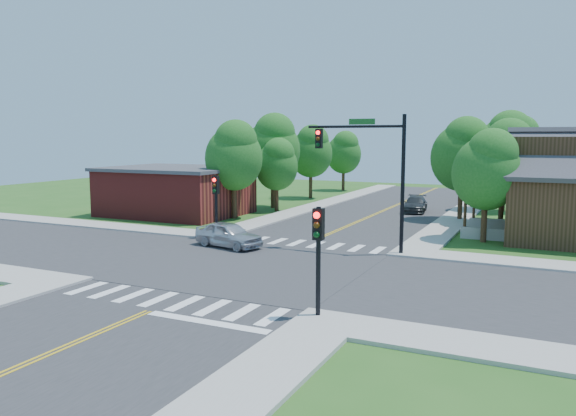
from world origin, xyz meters
The scene contains 25 objects.
ground centered at (0.00, 0.00, 0.00)m, with size 100.00×100.00×0.00m, color #27571B.
road_ns centered at (0.00, 0.00, 0.02)m, with size 10.00×90.00×0.04m, color #2D2D30.
road_ew centered at (0.00, 0.00, 0.03)m, with size 90.00×10.00×0.04m, color #2D2D30.
intersection_patch centered at (0.00, 0.00, 0.00)m, with size 10.20×10.20×0.06m, color #2D2D30.
sidewalk_nw centered at (-15.82, 15.82, 0.07)m, with size 40.00×40.00×0.14m.
crosswalk_north centered at (0.00, 6.20, 0.05)m, with size 8.85×2.00×0.01m.
crosswalk_south centered at (0.00, -6.20, 0.05)m, with size 8.85×2.00×0.01m.
centerline centered at (0.00, 0.00, 0.05)m, with size 0.30×90.00×0.01m.
stop_bar centered at (2.50, -7.60, 0.00)m, with size 4.60×0.45×0.09m, color white.
signal_mast_ne centered at (3.91, 5.59, 4.85)m, with size 5.30×0.42×7.20m.
signal_pole_se centered at (5.60, -5.62, 2.66)m, with size 0.34×0.42×3.80m.
signal_pole_nw centered at (-5.60, 5.58, 2.66)m, with size 0.34×0.42×3.80m.
building_nw centered at (-14.20, 13.20, 1.88)m, with size 10.40×8.40×3.73m.
tree_e_a centered at (9.07, 11.26, 4.30)m, with size 3.87×3.67×6.57m.
tree_e_b centered at (9.47, 17.55, 4.79)m, with size 4.30×4.08×7.31m.
tree_e_c centered at (8.92, 25.99, 5.37)m, with size 4.82×4.58×8.19m.
tree_e_d centered at (9.14, 35.20, 5.31)m, with size 4.77×4.53×8.11m.
tree_w_a centered at (-8.89, 13.25, 4.80)m, with size 4.31×4.10×7.33m.
tree_w_b centered at (-9.09, 19.96, 5.29)m, with size 4.75×4.51×8.08m.
tree_w_c centered at (-9.15, 28.34, 4.75)m, with size 4.27×4.06×7.26m.
tree_w_d centered at (-8.97, 37.32, 4.41)m, with size 3.96×3.77×6.74m.
tree_house centered at (6.53, 19.31, 4.94)m, with size 4.43×4.21×7.54m.
tree_bldg centered at (-7.86, 18.25, 3.93)m, with size 3.53×3.35×6.00m.
car_silver centered at (-3.48, 3.50, 0.70)m, with size 4.39×2.57×1.40m, color silver.
car_dgrey centered at (2.50, 22.43, 0.62)m, with size 2.27×4.45×1.23m, color #303335.
Camera 1 is at (12.54, -22.50, 6.09)m, focal length 35.00 mm.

